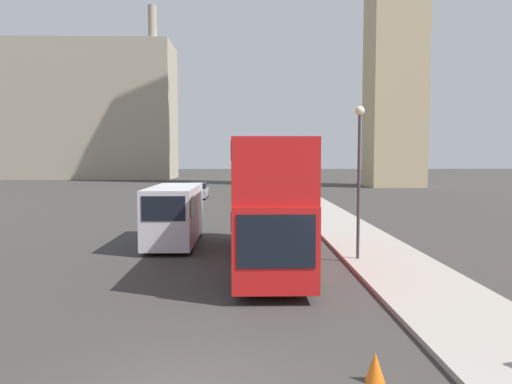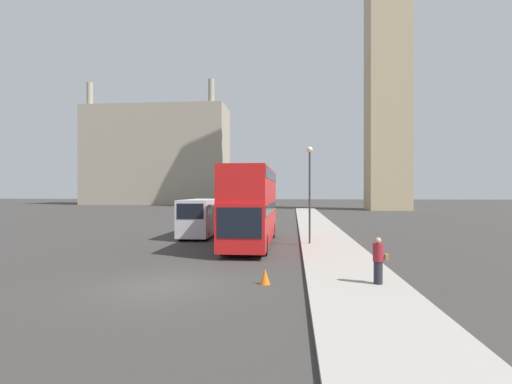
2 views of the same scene
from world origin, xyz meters
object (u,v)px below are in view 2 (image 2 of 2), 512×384
red_double_decker_bus (252,203)px  white_van (201,217)px  clock_tower (387,19)px  pedestrian (378,261)px  street_lamp (310,180)px  parked_sedan (234,210)px

red_double_decker_bus → white_van: (-4.11, 3.87, -1.13)m
clock_tower → pedestrian: 67.99m
street_lamp → clock_tower: bearing=72.0°
red_double_decker_bus → pedestrian: size_ratio=7.33×
pedestrian → parked_sedan: 41.08m
clock_tower → street_lamp: (-15.49, -47.71, -29.56)m
pedestrian → street_lamp: street_lamp is taller
pedestrian → parked_sedan: bearing=105.3°
red_double_decker_bus → street_lamp: street_lamp is taller
red_double_decker_bus → pedestrian: 11.87m
clock_tower → red_double_decker_bus: bearing=-111.7°
red_double_decker_bus → clock_tower: bearing=68.3°
white_van → pedestrian: size_ratio=3.92×
parked_sedan → white_van: bearing=-87.0°
pedestrian → street_lamp: (-1.89, 10.39, 3.03)m
white_van → street_lamp: bearing=-27.3°
clock_tower → street_lamp: 58.22m
white_van → parked_sedan: (-1.32, 25.31, -0.76)m
pedestrian → parked_sedan: size_ratio=0.36×
street_lamp → pedestrian: bearing=-79.7°
street_lamp → red_double_decker_bus: bearing=179.1°
clock_tower → pedestrian: size_ratio=41.66×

